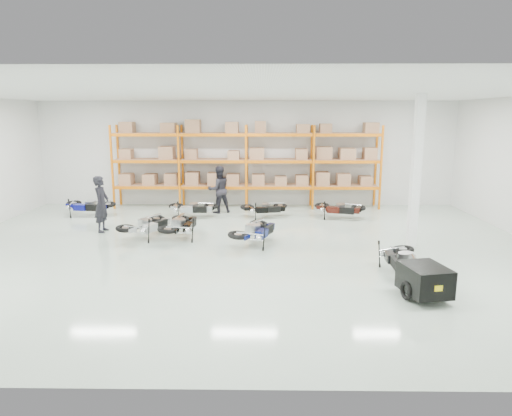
{
  "coord_description": "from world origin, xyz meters",
  "views": [
    {
      "loc": [
        0.69,
        -12.9,
        3.86
      ],
      "look_at": [
        0.49,
        0.78,
        1.1
      ],
      "focal_mm": 32.0,
      "sensor_mm": 36.0,
      "label": 1
    }
  ],
  "objects_px": {
    "moto_blue_centre": "(256,227)",
    "moto_black_far_left": "(181,221)",
    "moto_back_a": "(88,203)",
    "person_back": "(219,189)",
    "moto_silver_left": "(147,221)",
    "person_left": "(102,204)",
    "moto_back_b": "(192,205)",
    "moto_touring_right": "(402,254)",
    "trailer": "(424,280)",
    "moto_back_d": "(339,205)",
    "moto_back_c": "(265,205)"
  },
  "relations": [
    {
      "from": "moto_black_far_left",
      "to": "person_back",
      "type": "relative_size",
      "value": 0.95
    },
    {
      "from": "moto_back_b",
      "to": "moto_back_a",
      "type": "bearing_deg",
      "value": 88.95
    },
    {
      "from": "moto_silver_left",
      "to": "person_left",
      "type": "relative_size",
      "value": 0.93
    },
    {
      "from": "moto_black_far_left",
      "to": "moto_back_b",
      "type": "height_order",
      "value": "moto_black_far_left"
    },
    {
      "from": "moto_silver_left",
      "to": "trailer",
      "type": "bearing_deg",
      "value": 172.06
    },
    {
      "from": "moto_blue_centre",
      "to": "trailer",
      "type": "bearing_deg",
      "value": 154.89
    },
    {
      "from": "moto_back_d",
      "to": "person_left",
      "type": "xyz_separation_m",
      "value": [
        -8.36,
        -2.1,
        0.44
      ]
    },
    {
      "from": "moto_touring_right",
      "to": "trailer",
      "type": "bearing_deg",
      "value": -87.65
    },
    {
      "from": "moto_silver_left",
      "to": "moto_back_a",
      "type": "height_order",
      "value": "moto_silver_left"
    },
    {
      "from": "trailer",
      "to": "moto_back_a",
      "type": "height_order",
      "value": "moto_back_a"
    },
    {
      "from": "moto_silver_left",
      "to": "moto_black_far_left",
      "type": "bearing_deg",
      "value": -154.09
    },
    {
      "from": "moto_back_c",
      "to": "person_back",
      "type": "bearing_deg",
      "value": 53.39
    },
    {
      "from": "moto_back_b",
      "to": "person_back",
      "type": "height_order",
      "value": "person_back"
    },
    {
      "from": "moto_touring_right",
      "to": "moto_silver_left",
      "type": "bearing_deg",
      "value": 157.54
    },
    {
      "from": "person_back",
      "to": "trailer",
      "type": "bearing_deg",
      "value": 96.08
    },
    {
      "from": "moto_back_d",
      "to": "person_back",
      "type": "relative_size",
      "value": 0.88
    },
    {
      "from": "moto_black_far_left",
      "to": "moto_back_d",
      "type": "xyz_separation_m",
      "value": [
        5.54,
        2.91,
        -0.04
      ]
    },
    {
      "from": "moto_black_far_left",
      "to": "trailer",
      "type": "xyz_separation_m",
      "value": [
        6.07,
        -4.91,
        -0.13
      ]
    },
    {
      "from": "moto_back_b",
      "to": "moto_back_d",
      "type": "bearing_deg",
      "value": -88.64
    },
    {
      "from": "moto_back_a",
      "to": "moto_back_b",
      "type": "distance_m",
      "value": 4.15
    },
    {
      "from": "trailer",
      "to": "person_back",
      "type": "distance_m",
      "value": 10.31
    },
    {
      "from": "moto_silver_left",
      "to": "moto_black_far_left",
      "type": "xyz_separation_m",
      "value": [
        1.11,
        -0.01,
        0.01
      ]
    },
    {
      "from": "moto_touring_right",
      "to": "moto_black_far_left",
      "type": "bearing_deg",
      "value": 153.76
    },
    {
      "from": "person_left",
      "to": "moto_back_b",
      "type": "bearing_deg",
      "value": -49.52
    },
    {
      "from": "trailer",
      "to": "moto_black_far_left",
      "type": "bearing_deg",
      "value": 129.46
    },
    {
      "from": "moto_black_far_left",
      "to": "person_back",
      "type": "height_order",
      "value": "person_back"
    },
    {
      "from": "moto_back_a",
      "to": "person_left",
      "type": "xyz_separation_m",
      "value": [
        1.41,
        -2.41,
        0.41
      ]
    },
    {
      "from": "moto_back_c",
      "to": "moto_touring_right",
      "type": "bearing_deg",
      "value": -162.93
    },
    {
      "from": "moto_touring_right",
      "to": "moto_back_a",
      "type": "xyz_separation_m",
      "value": [
        -10.31,
        6.53,
        0.03
      ]
    },
    {
      "from": "moto_black_far_left",
      "to": "trailer",
      "type": "distance_m",
      "value": 7.81
    },
    {
      "from": "moto_silver_left",
      "to": "moto_back_a",
      "type": "xyz_separation_m",
      "value": [
        -3.13,
        3.21,
        -0.01
      ]
    },
    {
      "from": "person_left",
      "to": "moto_black_far_left",
      "type": "bearing_deg",
      "value": -104.11
    },
    {
      "from": "moto_back_c",
      "to": "moto_back_d",
      "type": "height_order",
      "value": "moto_back_d"
    },
    {
      "from": "moto_blue_centre",
      "to": "moto_silver_left",
      "type": "height_order",
      "value": "moto_blue_centre"
    },
    {
      "from": "moto_blue_centre",
      "to": "moto_black_far_left",
      "type": "relative_size",
      "value": 1.0
    },
    {
      "from": "moto_back_c",
      "to": "moto_black_far_left",
      "type": "bearing_deg",
      "value": 127.7
    },
    {
      "from": "trailer",
      "to": "person_back",
      "type": "bearing_deg",
      "value": 108.98
    },
    {
      "from": "moto_silver_left",
      "to": "moto_touring_right",
      "type": "distance_m",
      "value": 7.92
    },
    {
      "from": "trailer",
      "to": "moto_back_a",
      "type": "distance_m",
      "value": 13.13
    },
    {
      "from": "moto_back_b",
      "to": "moto_black_far_left",
      "type": "bearing_deg",
      "value": -176.05
    },
    {
      "from": "moto_back_c",
      "to": "trailer",
      "type": "bearing_deg",
      "value": -167.9
    },
    {
      "from": "moto_back_d",
      "to": "person_back",
      "type": "height_order",
      "value": "person_back"
    },
    {
      "from": "moto_touring_right",
      "to": "person_back",
      "type": "bearing_deg",
      "value": 128.14
    },
    {
      "from": "moto_touring_right",
      "to": "person_back",
      "type": "height_order",
      "value": "person_back"
    },
    {
      "from": "moto_back_b",
      "to": "person_back",
      "type": "relative_size",
      "value": 0.86
    },
    {
      "from": "moto_silver_left",
      "to": "moto_back_d",
      "type": "xyz_separation_m",
      "value": [
        6.65,
        2.9,
        -0.03
      ]
    },
    {
      "from": "moto_back_c",
      "to": "moto_back_a",
      "type": "bearing_deg",
      "value": 77.77
    },
    {
      "from": "moto_silver_left",
      "to": "trailer",
      "type": "distance_m",
      "value": 8.71
    },
    {
      "from": "moto_blue_centre",
      "to": "person_back",
      "type": "xyz_separation_m",
      "value": [
        -1.56,
        4.69,
        0.4
      ]
    },
    {
      "from": "moto_back_a",
      "to": "person_back",
      "type": "bearing_deg",
      "value": -73.06
    }
  ]
}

